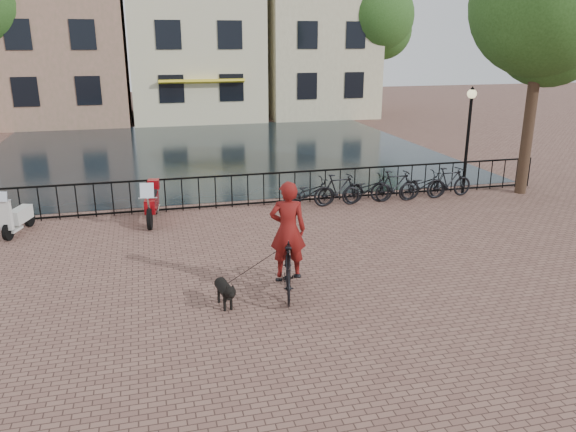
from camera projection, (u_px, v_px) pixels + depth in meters
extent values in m
plane|color=brown|center=(329.00, 329.00, 10.04)|extent=(100.00, 100.00, 0.00)
plane|color=black|center=(212.00, 151.00, 26.02)|extent=(20.00, 20.00, 0.00)
cube|color=black|center=(248.00, 175.00, 17.13)|extent=(20.00, 0.05, 0.05)
cube|color=black|center=(248.00, 203.00, 17.41)|extent=(20.00, 0.05, 0.05)
cube|color=#81684B|center=(60.00, 21.00, 34.19)|extent=(7.50, 9.00, 12.00)
cube|color=beige|center=(192.00, 30.00, 36.22)|extent=(8.00, 9.00, 11.00)
cube|color=yellow|center=(202.00, 81.00, 32.75)|extent=(5.00, 0.60, 0.15)
cube|color=#B9AF89|center=(311.00, 19.00, 37.89)|extent=(7.00, 9.00, 12.50)
cylinder|color=black|center=(531.00, 109.00, 18.11)|extent=(0.36, 0.36, 5.60)
sphere|color=#224717|center=(544.00, 3.00, 17.15)|extent=(4.48, 4.48, 4.48)
cylinder|color=black|center=(374.00, 71.00, 36.93)|extent=(0.36, 0.36, 5.95)
sphere|color=#224717|center=(377.00, 16.00, 35.90)|extent=(4.76, 4.76, 4.76)
cylinder|color=black|center=(467.00, 147.00, 18.28)|extent=(0.10, 0.10, 3.20)
sphere|color=beige|center=(472.00, 94.00, 17.77)|extent=(0.30, 0.30, 0.30)
imported|color=black|center=(288.00, 266.00, 11.27)|extent=(1.00, 2.08, 1.20)
imported|color=maroon|center=(288.00, 220.00, 10.99)|extent=(0.97, 0.74, 2.36)
imported|color=black|center=(309.00, 193.00, 17.17)|extent=(1.78, 0.82, 0.90)
imported|color=black|center=(339.00, 190.00, 17.38)|extent=(1.70, 0.61, 1.00)
imported|color=black|center=(367.00, 189.00, 17.61)|extent=(1.74, 0.68, 0.90)
imported|color=black|center=(395.00, 186.00, 17.82)|extent=(1.68, 0.53, 1.00)
imported|color=black|center=(422.00, 185.00, 18.06)|extent=(1.76, 0.74, 0.90)
imported|color=black|center=(449.00, 182.00, 18.27)|extent=(1.70, 0.62, 1.00)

